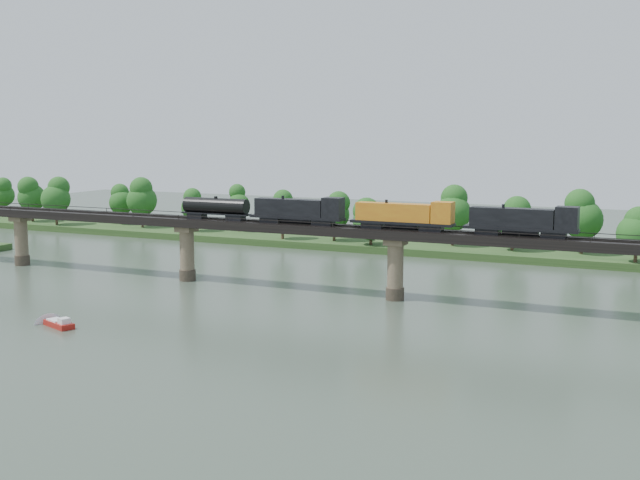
% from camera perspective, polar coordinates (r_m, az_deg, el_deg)
% --- Properties ---
extents(ground, '(400.00, 400.00, 0.00)m').
position_cam_1_polar(ground, '(103.59, -0.22, -7.45)').
color(ground, '#324034').
rests_on(ground, ground).
extents(far_bank, '(300.00, 24.00, 1.60)m').
position_cam_1_polar(far_bank, '(182.51, 11.10, -0.63)').
color(far_bank, '#26451B').
rests_on(far_bank, ground).
extents(bridge, '(236.00, 30.00, 11.50)m').
position_cam_1_polar(bridge, '(129.60, 5.38, -1.89)').
color(bridge, '#473A2D').
rests_on(bridge, ground).
extents(bridge_superstructure, '(220.00, 4.90, 0.75)m').
position_cam_1_polar(bridge_superstructure, '(128.67, 5.42, 0.89)').
color(bridge_superstructure, black).
rests_on(bridge_superstructure, bridge).
extents(far_treeline, '(289.06, 17.54, 13.60)m').
position_cam_1_polar(far_treeline, '(179.31, 8.28, 1.87)').
color(far_treeline, '#382619').
rests_on(far_treeline, far_bank).
extents(freight_train, '(68.46, 2.67, 4.71)m').
position_cam_1_polar(freight_train, '(130.19, 3.32, 1.86)').
color(freight_train, black).
rests_on(freight_train, bridge).
extents(motorboat, '(5.86, 3.80, 1.54)m').
position_cam_1_polar(motorboat, '(118.11, -18.05, -5.66)').
color(motorboat, '#9E1912').
rests_on(motorboat, ground).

